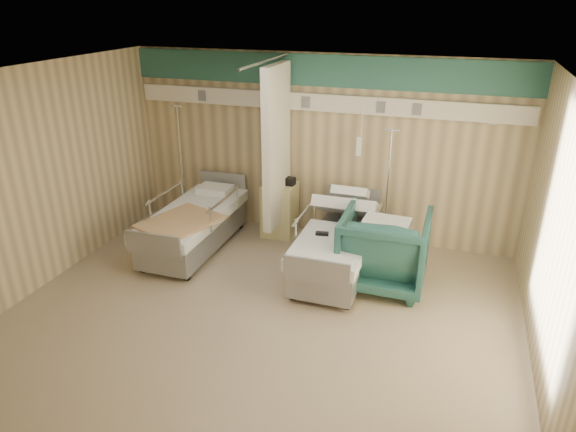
{
  "coord_description": "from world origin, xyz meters",
  "views": [
    {
      "loc": [
        1.96,
        -4.86,
        3.55
      ],
      "look_at": [
        0.13,
        0.6,
        1.06
      ],
      "focal_mm": 32.0,
      "sensor_mm": 36.0,
      "label": 1
    }
  ],
  "objects": [
    {
      "name": "iv_stand_left",
      "position": [
        -2.28,
        2.25,
        0.4
      ],
      "size": [
        0.35,
        0.35,
        1.96
      ],
      "rotation": [
        0.0,
        0.0,
        0.2
      ],
      "color": "silver",
      "rests_on": "ground"
    },
    {
      "name": "toiletry_bag",
      "position": [
        -0.42,
        2.22,
        0.91
      ],
      "size": [
        0.23,
        0.16,
        0.12
      ],
      "primitive_type": "cube",
      "rotation": [
        0.0,
        0.0,
        -0.1
      ],
      "color": "black",
      "rests_on": "bedside_cabinet"
    },
    {
      "name": "room_walls",
      "position": [
        -0.03,
        0.25,
        1.86
      ],
      "size": [
        6.04,
        5.04,
        2.82
      ],
      "color": "tan",
      "rests_on": "ground"
    },
    {
      "name": "ground",
      "position": [
        0.0,
        0.0,
        0.0
      ],
      "size": [
        6.0,
        5.0,
        0.0
      ],
      "primitive_type": "cube",
      "color": "gray",
      "rests_on": "ground"
    },
    {
      "name": "tan_blanket",
      "position": [
        -1.53,
        0.84,
        0.65
      ],
      "size": [
        1.12,
        1.25,
        0.04
      ],
      "primitive_type": "cube",
      "rotation": [
        0.0,
        0.0,
        -0.32
      ],
      "color": "tan",
      "rests_on": "bed_left"
    },
    {
      "name": "bed_right",
      "position": [
        0.6,
        1.3,
        0.32
      ],
      "size": [
        1.0,
        2.16,
        0.63
      ],
      "primitive_type": null,
      "color": "silver",
      "rests_on": "ground"
    },
    {
      "name": "white_cup",
      "position": [
        -0.61,
        2.34,
        0.91
      ],
      "size": [
        0.12,
        0.12,
        0.13
      ],
      "primitive_type": "cylinder",
      "rotation": [
        0.0,
        0.0,
        0.43
      ],
      "color": "white",
      "rests_on": "bedside_cabinet"
    },
    {
      "name": "call_remote",
      "position": [
        0.44,
        1.09,
        0.65
      ],
      "size": [
        0.18,
        0.1,
        0.04
      ],
      "primitive_type": "cube",
      "rotation": [
        0.0,
        0.0,
        0.16
      ],
      "color": "black",
      "rests_on": "bed_right"
    },
    {
      "name": "bedside_cabinet",
      "position": [
        -0.55,
        2.2,
        0.42
      ],
      "size": [
        0.5,
        0.48,
        0.85
      ],
      "primitive_type": "cube",
      "color": "#D3C984",
      "rests_on": "ground"
    },
    {
      "name": "bed_left",
      "position": [
        -1.6,
        1.3,
        0.32
      ],
      "size": [
        1.0,
        2.16,
        0.63
      ],
      "primitive_type": null,
      "color": "silver",
      "rests_on": "ground"
    },
    {
      "name": "iv_stand_right",
      "position": [
        1.1,
        2.23,
        0.38
      ],
      "size": [
        0.33,
        0.33,
        1.84
      ],
      "rotation": [
        0.0,
        0.0,
        -0.29
      ],
      "color": "silver",
      "rests_on": "ground"
    },
    {
      "name": "waffle_blanket",
      "position": [
        1.25,
        1.16,
        1.05
      ],
      "size": [
        0.62,
        0.55,
        0.07
      ],
      "primitive_type": "cube",
      "rotation": [
        0.0,
        0.0,
        3.09
      ],
      "color": "white",
      "rests_on": "visitor_armchair"
    },
    {
      "name": "visitor_armchair",
      "position": [
        1.25,
        1.18,
        0.51
      ],
      "size": [
        1.09,
        1.13,
        1.02
      ],
      "primitive_type": "imported",
      "rotation": [
        0.0,
        0.0,
        3.15
      ],
      "color": "#20504B",
      "rests_on": "ground"
    }
  ]
}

